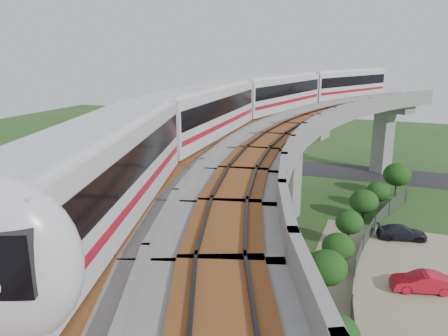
{
  "coord_description": "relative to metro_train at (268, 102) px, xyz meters",
  "views": [
    {
      "loc": [
        9.97,
        -30.69,
        16.41
      ],
      "look_at": [
        -1.88,
        -0.09,
        7.5
      ],
      "focal_mm": 35.0,
      "sensor_mm": 36.0,
      "label": 1
    }
  ],
  "objects": [
    {
      "name": "tree_0",
      "position": [
        10.68,
        17.42,
        -9.71
      ],
      "size": [
        3.1,
        3.1,
        3.92
      ],
      "color": "#382314",
      "rests_on": "ground"
    },
    {
      "name": "ground",
      "position": [
        -0.47,
        -3.81,
        -12.31
      ],
      "size": [
        160.0,
        160.0,
        0.0
      ],
      "primitive_type": "plane",
      "color": "#27471C",
      "rests_on": "ground"
    },
    {
      "name": "car_dark",
      "position": [
        11.3,
        4.88,
        -11.65
      ],
      "size": [
        4.57,
        2.68,
        1.24
      ],
      "primitive_type": "imported",
      "rotation": [
        0.0,
        0.0,
        1.8
      ],
      "color": "black",
      "rests_on": "dirt_lot"
    },
    {
      "name": "tree_4",
      "position": [
        6.6,
        -2.76,
        -10.5
      ],
      "size": [
        2.52,
        2.52,
        2.88
      ],
      "color": "#382314",
      "rests_on": "ground"
    },
    {
      "name": "viaduct",
      "position": [
        3.37,
        -3.81,
        -3.26
      ],
      "size": [
        19.58,
        73.98,
        11.4
      ],
      "color": "#99968E",
      "rests_on": "ground"
    },
    {
      "name": "tree_1",
      "position": [
        8.87,
        12.46,
        -10.45
      ],
      "size": [
        2.46,
        2.46,
        2.91
      ],
      "color": "#382314",
      "rests_on": "ground"
    },
    {
      "name": "dirt_lot",
      "position": [
        13.53,
        -5.81,
        -12.29
      ],
      "size": [
        18.0,
        26.0,
        0.04
      ],
      "primitive_type": "cube",
      "color": "gray",
      "rests_on": "ground"
    },
    {
      "name": "metro_train",
      "position": [
        0.0,
        0.0,
        0.0
      ],
      "size": [
        12.43,
        61.2,
        3.64
      ],
      "color": "silver",
      "rests_on": "ground"
    },
    {
      "name": "tree_2",
      "position": [
        7.71,
        8.77,
        -10.49
      ],
      "size": [
        2.83,
        2.83,
        3.02
      ],
      "color": "#382314",
      "rests_on": "ground"
    },
    {
      "name": "car_red",
      "position": [
        12.56,
        -4.02,
        -11.58
      ],
      "size": [
        4.4,
        2.45,
        1.37
      ],
      "primitive_type": "imported",
      "rotation": [
        0.0,
        0.0,
        -1.32
      ],
      "color": "#B71024",
      "rests_on": "dirt_lot"
    },
    {
      "name": "tree_5",
      "position": [
        6.43,
        -7.89,
        -9.72
      ],
      "size": [
        2.72,
        2.72,
        3.75
      ],
      "color": "#382314",
      "rests_on": "ground"
    },
    {
      "name": "tree_3",
      "position": [
        6.97,
        1.52,
        -10.06
      ],
      "size": [
        2.35,
        2.35,
        3.25
      ],
      "color": "#382314",
      "rests_on": "ground"
    },
    {
      "name": "fence",
      "position": [
        9.28,
        -3.81,
        -11.56
      ],
      "size": [
        3.87,
        38.73,
        1.5
      ],
      "color": "#2D382D",
      "rests_on": "ground"
    },
    {
      "name": "tree_6",
      "position": [
        7.77,
        -14.15,
        -10.3
      ],
      "size": [
        2.71,
        2.71,
        3.17
      ],
      "color": "#382314",
      "rests_on": "ground"
    },
    {
      "name": "asphalt_road",
      "position": [
        -0.47,
        26.19,
        -12.29
      ],
      "size": [
        60.0,
        8.0,
        0.03
      ],
      "primitive_type": "cube",
      "color": "#232326",
      "rests_on": "ground"
    }
  ]
}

